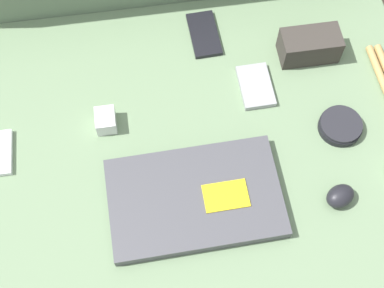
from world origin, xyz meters
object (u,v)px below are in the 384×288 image
computer_mouse (340,196)px  charger_brick (106,120)px  phone_black (256,86)px  laptop (195,198)px  speaker_puck (340,125)px  phone_small (204,34)px  camera_pouch (310,46)px

computer_mouse → charger_brick: size_ratio=1.39×
computer_mouse → phone_black: size_ratio=0.66×
laptop → computer_mouse: bearing=-9.1°
computer_mouse → speaker_puck: size_ratio=0.79×
laptop → phone_black: (0.18, 0.25, -0.01)m
computer_mouse → laptop: bearing=149.1°
laptop → phone_small: bearing=77.4°
phone_black → speaker_puck: bearing=-39.2°
laptop → phone_black: size_ratio=3.13×
laptop → charger_brick: charger_brick is taller
speaker_puck → phone_black: (-0.16, 0.13, -0.01)m
phone_black → laptop: bearing=-126.4°
camera_pouch → charger_brick: camera_pouch is taller
phone_black → camera_pouch: size_ratio=0.84×
speaker_puck → phone_black: 0.21m
phone_small → charger_brick: (-0.25, -0.21, 0.01)m
camera_pouch → computer_mouse: bearing=-93.5°
charger_brick → phone_black: bearing=7.6°
computer_mouse → phone_small: size_ratio=0.57×
computer_mouse → phone_black: (-0.12, 0.29, -0.01)m
laptop → phone_black: bearing=53.5°
charger_brick → speaker_puck: bearing=-9.1°
computer_mouse → phone_black: computer_mouse is taller
phone_black → phone_small: 0.19m
computer_mouse → speaker_puck: (0.05, 0.16, -0.01)m
laptop → computer_mouse: computer_mouse is taller
camera_pouch → phone_black: bearing=-152.1°
speaker_puck → charger_brick: bearing=170.9°
phone_black → charger_brick: bearing=-173.5°
phone_small → charger_brick: bearing=-142.6°
phone_small → camera_pouch: bearing=-23.3°
computer_mouse → charger_brick: (-0.46, 0.24, 0.00)m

